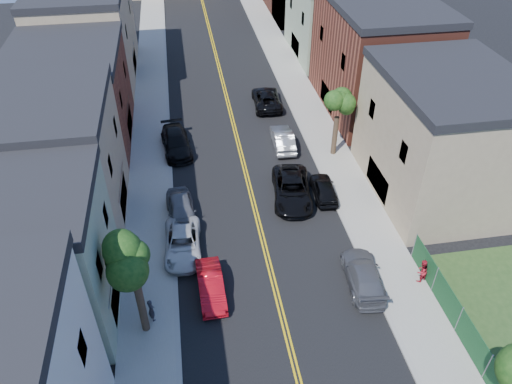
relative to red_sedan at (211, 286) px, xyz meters
name	(u,v)px	position (x,y,z in m)	size (l,w,h in m)	color
sidewalk_left	(150,113)	(-3.93, 23.91, -0.64)	(3.20, 100.00, 0.15)	gray
sidewalk_right	(305,101)	(11.87, 23.91, -0.64)	(3.20, 100.00, 0.15)	gray
curb_left	(168,112)	(-2.18, 23.91, -0.64)	(0.30, 100.00, 0.15)	gray
curb_right	(289,102)	(10.12, 23.91, -0.64)	(0.30, 100.00, 0.15)	gray
bldg_left_palegrn	(22,266)	(-10.03, -0.09, 3.53)	(9.00, 8.00, 8.50)	gray
bldg_left_tan_near	(49,168)	(-10.03, 8.91, 3.78)	(9.00, 10.00, 9.00)	#998466
bldg_left_brick	(72,100)	(-10.03, 19.91, 3.28)	(9.00, 12.00, 8.00)	brown
bldg_left_tan_far	(87,34)	(-10.03, 33.91, 4.03)	(9.00, 16.00, 9.50)	#998466
bldg_right_tan	(442,140)	(17.97, 7.91, 3.78)	(9.00, 12.00, 9.00)	#998466
bldg_right_brick	(376,59)	(17.97, 21.91, 4.28)	(9.00, 14.00, 10.00)	brown
bldg_right_palegrn	(333,19)	(17.97, 35.91, 3.53)	(9.00, 12.00, 8.50)	gray
fence_right	(472,342)	(13.47, -6.59, 0.38)	(0.04, 15.00, 1.90)	#143F1E
tree_left_mid	(129,247)	(-3.90, -2.09, 5.87)	(5.20, 5.20, 9.29)	#3D2B1E
tree_right_far	(340,94)	(11.89, 13.91, 5.04)	(4.40, 4.40, 8.03)	#3D2B1E
red_sedan	(211,286)	(0.00, 0.00, 0.00)	(1.52, 4.35, 1.43)	red
white_pickup	(183,243)	(-1.53, 4.02, 0.01)	(2.41, 5.22, 1.45)	silver
grey_car_left	(182,210)	(-1.45, 7.33, 0.13)	(1.99, 4.95, 1.69)	#58595F
black_car_left	(176,142)	(-1.53, 16.77, 0.10)	(2.30, 5.66, 1.64)	black
grey_car_right	(363,275)	(9.47, -0.72, 0.03)	(2.10, 5.17, 1.50)	#53555B
black_car_right	(324,189)	(9.47, 8.37, -0.01)	(1.67, 4.16, 1.42)	black
silver_car_right	(283,139)	(7.80, 15.87, 0.07)	(1.67, 4.78, 1.57)	#96999D
dark_car_right_far	(267,99)	(7.77, 23.73, 0.07)	(2.61, 5.66, 1.57)	black
black_suv_lane	(292,189)	(6.97, 8.49, 0.13)	(2.81, 6.09, 1.69)	black
pedestrian_left	(151,310)	(-3.55, -1.49, 0.24)	(0.59, 0.39, 1.61)	#27262E
pedestrian_right	(422,271)	(13.07, -1.17, 0.28)	(0.82, 0.64, 1.69)	#AD1A29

